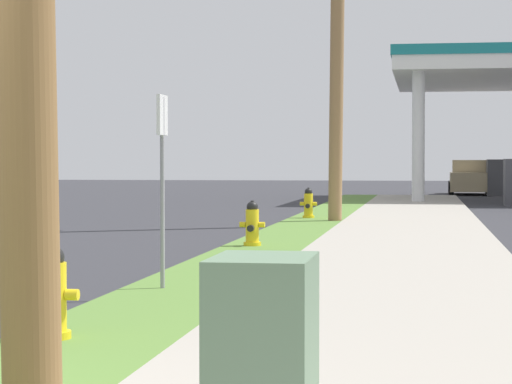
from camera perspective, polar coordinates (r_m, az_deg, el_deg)
name	(u,v)px	position (r m, az deg, el deg)	size (l,w,h in m)	color
fire_hydrant_nearest	(52,297)	(8.63, -10.73, -5.50)	(0.42, 0.38, 0.74)	yellow
fire_hydrant_second	(252,226)	(17.77, -0.20, -1.81)	(0.42, 0.38, 0.74)	yellow
fire_hydrant_third	(308,205)	(26.57, 2.79, -0.67)	(0.42, 0.37, 0.74)	yellow
utility_pole_midground	(337,21)	(25.28, 4.33, 9.03)	(0.56, 1.49, 9.13)	#937047
utility_cabinet	(263,372)	(4.93, 0.36, -9.49)	(0.51, 0.70, 0.96)	slate
street_sign_post	(162,150)	(11.84, -4.99, 2.22)	(0.05, 0.36, 2.12)	gray
car_tan_by_near_pump	(470,179)	(50.15, 11.26, 0.69)	(2.01, 4.53, 1.57)	tan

